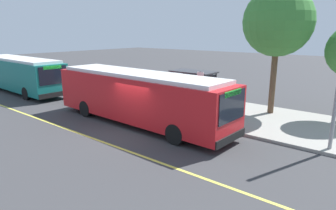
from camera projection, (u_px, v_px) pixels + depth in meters
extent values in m
plane|color=#38383A|center=(137.00, 131.00, 15.78)|extent=(120.00, 120.00, 0.00)
cube|color=gray|center=(199.00, 108.00, 20.26)|extent=(44.00, 6.40, 0.15)
cube|color=#E0D64C|center=(104.00, 142.00, 14.13)|extent=(36.00, 0.14, 0.01)
cube|color=red|center=(138.00, 97.00, 16.66)|extent=(11.79, 2.87, 2.40)
cube|color=silver|center=(138.00, 74.00, 16.35)|extent=(10.85, 2.59, 0.20)
cube|color=black|center=(232.00, 106.00, 12.82)|extent=(0.10, 2.17, 1.34)
cube|color=black|center=(154.00, 89.00, 17.54)|extent=(10.32, 0.32, 1.06)
cube|color=white|center=(154.00, 109.00, 17.85)|extent=(11.14, 0.33, 0.28)
cube|color=#26D83F|center=(233.00, 93.00, 12.67)|extent=(0.07, 1.40, 0.24)
cube|color=black|center=(231.00, 138.00, 13.16)|extent=(0.15, 2.50, 0.36)
cylinder|color=black|center=(203.00, 123.00, 15.45)|extent=(1.01, 0.31, 1.00)
cylinder|color=black|center=(175.00, 134.00, 13.76)|extent=(1.01, 0.31, 1.00)
cylinder|color=black|center=(115.00, 102.00, 20.00)|extent=(1.01, 0.31, 1.00)
cylinder|color=black|center=(86.00, 109.00, 18.31)|extent=(1.01, 0.31, 1.00)
cube|color=#146B66|center=(20.00, 74.00, 25.61)|extent=(11.41, 2.85, 2.40)
cube|color=silver|center=(18.00, 59.00, 25.30)|extent=(10.50, 2.57, 0.20)
cube|color=black|center=(53.00, 75.00, 21.89)|extent=(0.10, 2.17, 1.34)
cube|color=black|center=(34.00, 69.00, 26.49)|extent=(9.99, 0.30, 1.06)
cube|color=silver|center=(36.00, 83.00, 26.80)|extent=(10.78, 0.32, 0.28)
cube|color=#26D83F|center=(52.00, 67.00, 21.75)|extent=(0.07, 1.40, 0.24)
cube|color=black|center=(55.00, 95.00, 22.23)|extent=(0.15, 2.50, 0.36)
cylinder|color=black|center=(55.00, 89.00, 24.47)|extent=(1.01, 0.31, 1.00)
cylinder|color=black|center=(26.00, 94.00, 22.78)|extent=(1.01, 0.31, 1.00)
cylinder|color=black|center=(18.00, 80.00, 28.88)|extent=(1.01, 0.31, 1.00)
cylinder|color=#333338|center=(215.00, 91.00, 19.26)|extent=(0.10, 0.10, 2.40)
cylinder|color=#333338|center=(205.00, 95.00, 18.29)|extent=(0.10, 0.10, 2.40)
cylinder|color=#333338|center=(183.00, 87.00, 20.86)|extent=(0.10, 0.10, 2.40)
cylinder|color=#333338|center=(172.00, 89.00, 19.89)|extent=(0.10, 0.10, 2.40)
cube|color=#333338|center=(194.00, 72.00, 19.28)|extent=(2.90, 1.60, 0.08)
cube|color=#4C606B|center=(199.00, 89.00, 20.06)|extent=(2.47, 0.04, 2.16)
cube|color=navy|center=(178.00, 89.00, 20.39)|extent=(0.06, 1.11, 1.82)
cube|color=brown|center=(194.00, 102.00, 19.65)|extent=(1.60, 0.44, 0.06)
cube|color=brown|center=(196.00, 97.00, 19.76)|extent=(1.60, 0.05, 0.44)
cube|color=#333338|center=(185.00, 104.00, 20.15)|extent=(0.08, 0.40, 0.45)
cube|color=#333338|center=(203.00, 107.00, 19.26)|extent=(0.08, 0.40, 0.45)
cylinder|color=#333338|center=(200.00, 96.00, 16.97)|extent=(0.07, 0.07, 2.80)
cube|color=white|center=(200.00, 77.00, 16.69)|extent=(0.44, 0.03, 0.56)
cube|color=red|center=(200.00, 77.00, 16.68)|extent=(0.40, 0.01, 0.16)
cylinder|color=brown|center=(273.00, 81.00, 18.26)|extent=(0.36, 0.36, 4.01)
sphere|color=#387A33|center=(278.00, 22.00, 17.40)|extent=(4.08, 4.08, 4.08)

